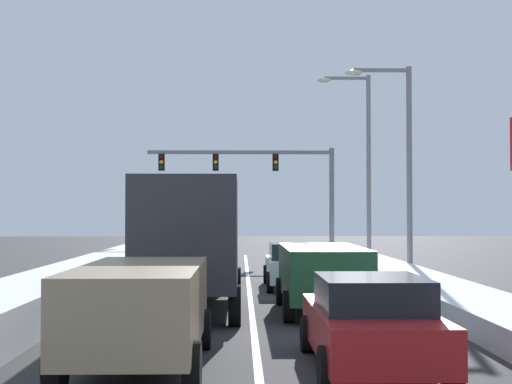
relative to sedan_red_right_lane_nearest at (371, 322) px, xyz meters
name	(u,v)px	position (x,y,z in m)	size (l,w,h in m)	color
ground_plane	(251,308)	(-1.82, 8.00, -0.76)	(120.00, 120.00, 0.00)	#333335
lane_stripe_between_right_lane_and_center_lane	(250,292)	(-1.82, 11.76, -0.76)	(0.14, 41.36, 0.01)	silver
snow_bank_right_shoulder	(416,283)	(3.48, 11.76, -0.49)	(2.10, 41.36, 0.56)	white
snow_bank_left_shoulder	(82,279)	(-7.12, 11.76, -0.33)	(2.16, 41.36, 0.87)	white
sedan_red_right_lane_nearest	(371,322)	(0.00, 0.00, 0.00)	(2.00, 4.50, 1.51)	maroon
suv_green_right_lane_second	(322,273)	(-0.04, 6.92, 0.25)	(2.16, 4.90, 1.67)	#1E5633
sedan_white_right_lane_third	(295,265)	(-0.28, 13.20, 0.00)	(2.00, 4.50, 1.51)	silver
suv_tan_center_lane_nearest	(140,306)	(-3.74, 0.20, 0.25)	(2.16, 4.90, 1.67)	#937F60
box_truck_center_lane_second	(191,237)	(-3.36, 7.16, 1.14)	(2.53, 7.20, 3.36)	#B7BABF
suv_charcoal_center_lane_third	(206,255)	(-3.36, 15.05, 0.25)	(2.16, 4.90, 1.67)	#38383D
traffic_light_gantry	(266,174)	(-0.64, 30.55, 3.96)	(10.60, 0.47, 6.20)	slate
street_lamp_right_near	(400,151)	(4.20, 17.40, 4.20)	(2.66, 0.36, 8.31)	gray
street_lamp_right_mid	(362,152)	(3.90, 24.92, 4.74)	(2.66, 0.36, 9.34)	gray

